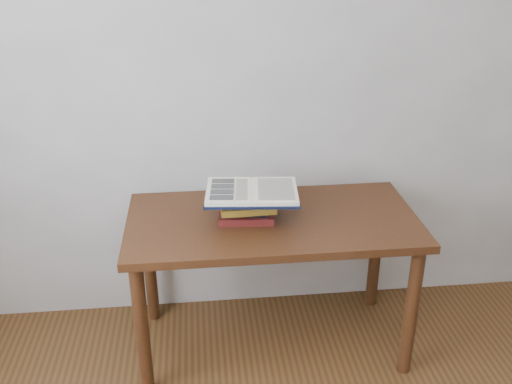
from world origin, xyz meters
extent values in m
cube|color=silver|center=(0.00, 1.75, 1.30)|extent=(3.50, 0.04, 2.60)
cube|color=#4A2512|center=(-0.01, 1.38, 0.67)|extent=(1.29, 0.64, 0.04)
cylinder|color=#4A2512|center=(-0.59, 1.12, 0.33)|extent=(0.06, 0.06, 0.65)
cylinder|color=#4A2512|center=(0.58, 1.12, 0.33)|extent=(0.06, 0.06, 0.65)
cylinder|color=#4A2512|center=(-0.59, 1.64, 0.33)|extent=(0.06, 0.06, 0.65)
cylinder|color=#4A2512|center=(0.58, 1.64, 0.33)|extent=(0.06, 0.06, 0.65)
cube|color=#5C1A17|center=(-0.13, 1.38, 0.71)|extent=(0.25, 0.17, 0.03)
cube|color=black|center=(-0.12, 1.39, 0.74)|extent=(0.20, 0.16, 0.03)
cube|color=#A06C24|center=(-0.12, 1.37, 0.77)|extent=(0.24, 0.19, 0.03)
cube|color=#5C1A17|center=(-0.11, 1.37, 0.80)|extent=(0.22, 0.16, 0.03)
cube|color=black|center=(-0.10, 1.36, 0.82)|extent=(0.42, 0.31, 0.01)
cube|color=#EFE8CE|center=(-0.20, 1.37, 0.84)|extent=(0.21, 0.28, 0.02)
cube|color=#EFE8CE|center=(0.00, 1.35, 0.84)|extent=(0.21, 0.28, 0.02)
cylinder|color=#EFE8CE|center=(-0.10, 1.36, 0.83)|extent=(0.04, 0.26, 0.01)
cube|color=black|center=(-0.22, 1.46, 0.85)|extent=(0.10, 0.06, 0.00)
cube|color=black|center=(-0.23, 1.40, 0.85)|extent=(0.10, 0.06, 0.00)
cube|color=black|center=(-0.23, 1.35, 0.85)|extent=(0.10, 0.06, 0.00)
cube|color=black|center=(-0.24, 1.29, 0.85)|extent=(0.10, 0.06, 0.00)
cube|color=#BEB7A5|center=(-0.15, 1.37, 0.85)|extent=(0.07, 0.22, 0.00)
cube|color=#BEB7A5|center=(0.00, 1.35, 0.85)|extent=(0.17, 0.23, 0.00)
camera|label=1|loc=(-0.33, -0.84, 1.87)|focal=40.00mm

